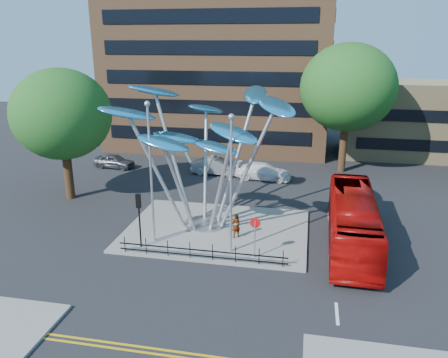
% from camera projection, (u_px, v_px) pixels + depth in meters
% --- Properties ---
extents(ground, '(120.00, 120.00, 0.00)m').
position_uv_depth(ground, '(212.00, 278.00, 23.58)').
color(ground, black).
rests_on(ground, ground).
extents(traffic_island, '(12.00, 9.00, 0.15)m').
position_uv_depth(traffic_island, '(217.00, 230.00, 29.34)').
color(traffic_island, slate).
rests_on(traffic_island, ground).
extents(double_yellow_near, '(40.00, 0.12, 0.01)m').
position_uv_depth(double_yellow_near, '(180.00, 352.00, 17.97)').
color(double_yellow_near, gold).
rests_on(double_yellow_near, ground).
extents(double_yellow_far, '(40.00, 0.12, 0.01)m').
position_uv_depth(double_yellow_far, '(177.00, 357.00, 17.69)').
color(double_yellow_far, gold).
rests_on(double_yellow_far, ground).
extents(brick_tower, '(25.00, 15.00, 30.00)m').
position_uv_depth(brick_tower, '(221.00, 15.00, 49.99)').
color(brick_tower, brown).
rests_on(brick_tower, ground).
extents(low_building_near, '(15.00, 8.00, 8.00)m').
position_uv_depth(low_building_near, '(415.00, 119.00, 47.42)').
color(low_building_near, tan).
rests_on(low_building_near, ground).
extents(tree_right, '(8.80, 8.80, 12.11)m').
position_uv_depth(tree_right, '(348.00, 88.00, 40.19)').
color(tree_right, black).
rests_on(tree_right, ground).
extents(tree_left, '(7.60, 7.60, 10.32)m').
position_uv_depth(tree_left, '(62.00, 115.00, 33.43)').
color(tree_left, black).
rests_on(tree_left, ground).
extents(leaf_sculpture, '(12.72, 9.54, 9.51)m').
position_uv_depth(leaf_sculpture, '(202.00, 128.00, 28.10)').
color(leaf_sculpture, '#9EA0A5').
rests_on(leaf_sculpture, traffic_island).
extents(street_lamp_left, '(0.36, 0.36, 8.80)m').
position_uv_depth(street_lamp_left, '(150.00, 161.00, 26.04)').
color(street_lamp_left, '#9EA0A5').
rests_on(street_lamp_left, traffic_island).
extents(street_lamp_right, '(0.36, 0.36, 8.30)m').
position_uv_depth(street_lamp_right, '(231.00, 172.00, 24.73)').
color(street_lamp_right, '#9EA0A5').
rests_on(street_lamp_right, traffic_island).
extents(traffic_light_island, '(0.28, 0.18, 3.42)m').
position_uv_depth(traffic_light_island, '(139.00, 209.00, 26.04)').
color(traffic_light_island, black).
rests_on(traffic_light_island, traffic_island).
extents(no_entry_sign_island, '(0.60, 0.10, 2.45)m').
position_uv_depth(no_entry_sign_island, '(255.00, 231.00, 25.00)').
color(no_entry_sign_island, '#9EA0A5').
rests_on(no_entry_sign_island, traffic_island).
extents(pedestrian_railing_front, '(10.00, 0.06, 1.00)m').
position_uv_depth(pedestrian_railing_front, '(201.00, 253.00, 25.18)').
color(pedestrian_railing_front, black).
rests_on(pedestrian_railing_front, traffic_island).
extents(red_bus, '(3.00, 11.57, 3.20)m').
position_uv_depth(red_bus, '(353.00, 221.00, 26.99)').
color(red_bus, '#9E0907').
rests_on(red_bus, ground).
extents(pedestrian, '(0.70, 0.64, 1.61)m').
position_uv_depth(pedestrian, '(236.00, 226.00, 27.81)').
color(pedestrian, gray).
rests_on(pedestrian, traffic_island).
extents(parked_car_left, '(4.24, 2.05, 1.39)m').
position_uv_depth(parked_car_left, '(114.00, 161.00, 43.57)').
color(parked_car_left, '#44464C').
rests_on(parked_car_left, ground).
extents(parked_car_mid, '(4.91, 1.93, 1.59)m').
position_uv_depth(parked_car_mid, '(217.00, 166.00, 41.42)').
color(parked_car_mid, '#97999E').
rests_on(parked_car_mid, ground).
extents(parked_car_right, '(5.23, 2.42, 1.48)m').
position_uv_depth(parked_car_right, '(263.00, 171.00, 40.02)').
color(parked_car_right, white).
rests_on(parked_car_right, ground).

